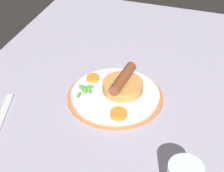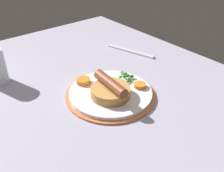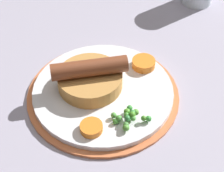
# 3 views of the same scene
# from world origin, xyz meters

# --- Properties ---
(dining_table) EXTENTS (1.10, 0.80, 0.03)m
(dining_table) POSITION_xyz_m (0.00, 0.00, 0.01)
(dining_table) COLOR #9E99AD
(dining_table) RESTS_ON ground
(dinner_plate) EXTENTS (0.23, 0.23, 0.01)m
(dinner_plate) POSITION_xyz_m (-0.00, 0.01, 0.04)
(dinner_plate) COLOR #CC6B3D
(dinner_plate) RESTS_ON dining_table
(sausage_pudding) EXTENTS (0.12, 0.10, 0.05)m
(sausage_pudding) POSITION_xyz_m (0.02, 0.00, 0.06)
(sausage_pudding) COLOR #BC8442
(sausage_pudding) RESTS_ON dinner_plate
(pea_pile) EXTENTS (0.05, 0.04, 0.02)m
(pea_pile) POSITION_xyz_m (-0.02, 0.08, 0.05)
(pea_pile) COLOR #4B9328
(pea_pile) RESTS_ON dinner_plate
(carrot_slice_0) EXTENTS (0.04, 0.04, 0.01)m
(carrot_slice_0) POSITION_xyz_m (-0.08, -0.02, 0.05)
(carrot_slice_0) COLOR orange
(carrot_slice_0) RESTS_ON dinner_plate
(carrot_slice_2) EXTENTS (0.04, 0.04, 0.01)m
(carrot_slice_2) POSITION_xyz_m (0.04, 0.08, 0.05)
(carrot_slice_2) COLOR orange
(carrot_slice_2) RESTS_ON dinner_plate
(fork) EXTENTS (0.18, 0.07, 0.01)m
(fork) POSITION_xyz_m (-0.16, 0.23, 0.03)
(fork) COLOR silver
(fork) RESTS_ON dining_table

